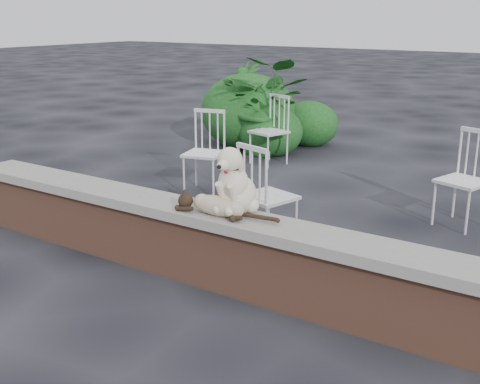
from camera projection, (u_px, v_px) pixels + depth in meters
The scene contains 12 objects.
ground at pixel (261, 296), 4.42m from camera, with size 60.00×60.00×0.00m, color black.
brick_wall at pixel (261, 265), 4.35m from camera, with size 6.00×0.30×0.50m, color brown.
capstone at pixel (262, 227), 4.27m from camera, with size 6.20×0.40×0.08m, color slate.
dog at pixel (238, 178), 4.40m from camera, with size 0.34×0.45×0.52m, color beige, non-canonical shape.
cat at pixel (217, 204), 4.38m from camera, with size 0.98×0.23×0.17m, color tan, non-canonical shape.
chair_b at pixel (269, 130), 8.15m from camera, with size 0.56×0.56×0.94m, color white, non-canonical shape.
chair_c at pixel (268, 195), 5.27m from camera, with size 0.56×0.56×0.94m, color white, non-canonical shape.
chair_d at pixel (463, 180), 5.75m from camera, with size 0.56×0.56×0.94m, color white, non-canonical shape.
chair_a at pixel (204, 152), 6.88m from camera, with size 0.56×0.56×0.94m, color white, non-canonical shape.
potted_plant_a at pixel (270, 105), 8.70m from camera, with size 1.29×1.12×1.43m, color #123F17.
potted_plant_b at pixel (244, 102), 9.47m from camera, with size 0.72×0.72×1.29m, color #123F17.
shrubbery at pixel (261, 117), 9.20m from camera, with size 1.97×1.78×1.19m.
Camera 1 is at (2.10, -3.43, 2.01)m, focal length 44.76 mm.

